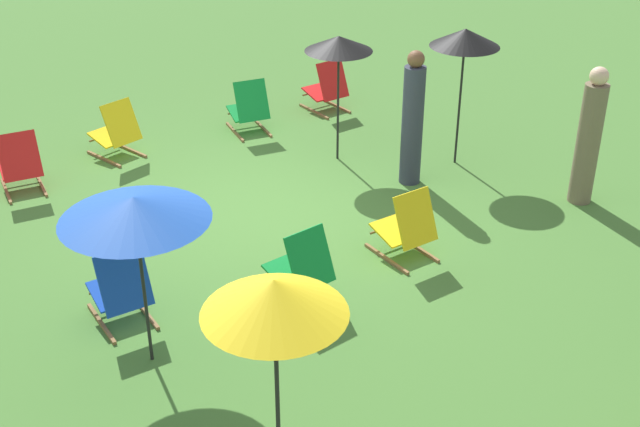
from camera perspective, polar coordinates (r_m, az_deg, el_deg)
name	(u,v)px	position (r m, az deg, el deg)	size (l,w,h in m)	color
ground_plane	(268,210)	(10.34, -3.60, 0.22)	(40.00, 40.00, 0.00)	#477A33
deckchair_0	(121,290)	(8.36, -13.48, -5.10)	(0.49, 0.76, 0.83)	olive
deckchair_1	(406,228)	(9.23, 5.92, -0.98)	(0.50, 0.77, 0.83)	olive
deckchair_3	(116,132)	(11.96, -13.77, 5.42)	(0.67, 0.86, 0.83)	olive
deckchair_4	(327,89)	(13.26, 0.48, 8.54)	(0.52, 0.79, 0.83)	olive
deckchair_5	(301,269)	(8.45, -1.29, -3.80)	(0.56, 0.81, 0.83)	olive
deckchair_6	(20,165)	(11.31, -19.84, 3.15)	(0.55, 0.81, 0.83)	olive
deckchair_10	(249,109)	(12.48, -4.88, 7.13)	(0.59, 0.82, 0.83)	olive
umbrella_0	(134,209)	(7.16, -12.60, 0.32)	(1.30, 1.30, 1.69)	black
umbrella_1	(465,38)	(11.13, 9.90, 11.74)	(0.92, 0.92, 1.89)	black
umbrella_2	(274,298)	(5.40, -3.15, -5.77)	(0.98, 0.98, 1.98)	black
umbrella_4	(339,44)	(11.13, 1.29, 11.52)	(0.91, 0.91, 1.75)	black
person_0	(589,139)	(10.71, 17.91, 4.87)	(0.35, 0.35, 1.76)	#72664C
person_1	(412,121)	(10.76, 6.35, 6.31)	(0.39, 0.39, 1.78)	#333847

